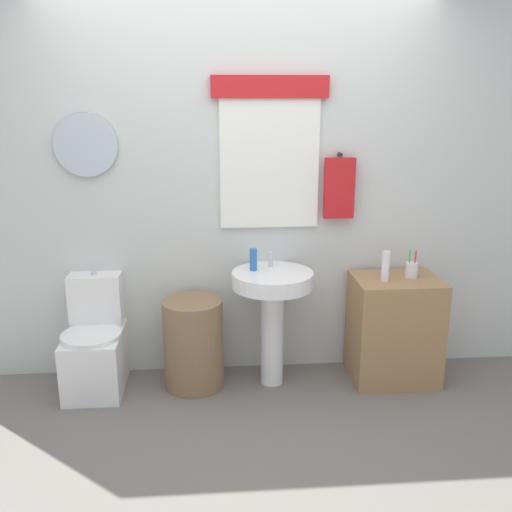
{
  "coord_description": "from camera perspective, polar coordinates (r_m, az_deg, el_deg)",
  "views": [
    {
      "loc": [
        -0.19,
        -2.61,
        1.86
      ],
      "look_at": [
        0.08,
        0.8,
        0.91
      ],
      "focal_mm": 39.68,
      "sensor_mm": 36.0,
      "label": 1
    }
  ],
  "objects": [
    {
      "name": "ground_plane",
      "position": [
        3.21,
        -0.3,
        -19.85
      ],
      "size": [
        8.0,
        8.0,
        0.0
      ],
      "primitive_type": "plane",
      "color": "slate"
    },
    {
      "name": "back_wall",
      "position": [
        3.8,
        -1.61,
        7.2
      ],
      "size": [
        4.4,
        0.18,
        2.6
      ],
      "color": "silver",
      "rests_on": "ground_plane"
    },
    {
      "name": "toilet",
      "position": [
        3.91,
        -15.88,
        -8.76
      ],
      "size": [
        0.38,
        0.51,
        0.76
      ],
      "color": "white",
      "rests_on": "ground_plane"
    },
    {
      "name": "laundry_hamper",
      "position": [
        3.79,
        -6.33,
        -8.77
      ],
      "size": [
        0.39,
        0.39,
        0.6
      ],
      "primitive_type": "cylinder",
      "color": "#846647",
      "rests_on": "ground_plane"
    },
    {
      "name": "pedestal_sink",
      "position": [
        3.7,
        1.66,
        -4.43
      ],
      "size": [
        0.53,
        0.53,
        0.78
      ],
      "color": "white",
      "rests_on": "ground_plane"
    },
    {
      "name": "faucet",
      "position": [
        3.74,
        1.49,
        -0.36
      ],
      "size": [
        0.03,
        0.03,
        0.1
      ],
      "primitive_type": "cylinder",
      "color": "silver",
      "rests_on": "pedestal_sink"
    },
    {
      "name": "wooden_cabinet",
      "position": [
        3.96,
        13.73,
        -7.16
      ],
      "size": [
        0.56,
        0.44,
        0.72
      ],
      "primitive_type": "cube",
      "color": "#9E754C",
      "rests_on": "ground_plane"
    },
    {
      "name": "soap_bottle",
      "position": [
        3.66,
        -0.26,
        -0.35
      ],
      "size": [
        0.05,
        0.05,
        0.15
      ],
      "primitive_type": "cylinder",
      "color": "#2D6BB7",
      "rests_on": "pedestal_sink"
    },
    {
      "name": "lotion_bottle",
      "position": [
        3.74,
        12.93,
        -1.0
      ],
      "size": [
        0.05,
        0.05,
        0.2
      ],
      "primitive_type": "cylinder",
      "color": "white",
      "rests_on": "wooden_cabinet"
    },
    {
      "name": "toothbrush_cup",
      "position": [
        3.87,
        15.41,
        -1.32
      ],
      "size": [
        0.08,
        0.08,
        0.19
      ],
      "color": "silver",
      "rests_on": "wooden_cabinet"
    }
  ]
}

